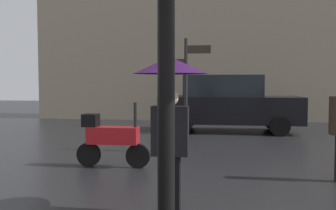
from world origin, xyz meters
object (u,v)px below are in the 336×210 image
Objects in this scene: pedestrian_with_umbrella at (170,94)px; parked_car_left at (228,103)px; parked_scooter at (111,138)px; street_signpost at (186,83)px.

pedestrian_with_umbrella reaches higher than parked_car_left.
parked_scooter is (-1.47, 2.43, -0.91)m from pedestrian_with_umbrella.
street_signpost is at bearing -149.39° from pedestrian_with_umbrella.
parked_scooter is at bearing -120.93° from pedestrian_with_umbrella.
parked_car_left is at bearing 66.69° from parked_scooter.
pedestrian_with_umbrella is 0.73× the size of street_signpost.
pedestrian_with_umbrella is 1.33× the size of parked_scooter.
pedestrian_with_umbrella reaches higher than parked_scooter.
parked_scooter is 0.55× the size of street_signpost.
parked_scooter is at bearing -126.78° from parked_car_left.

